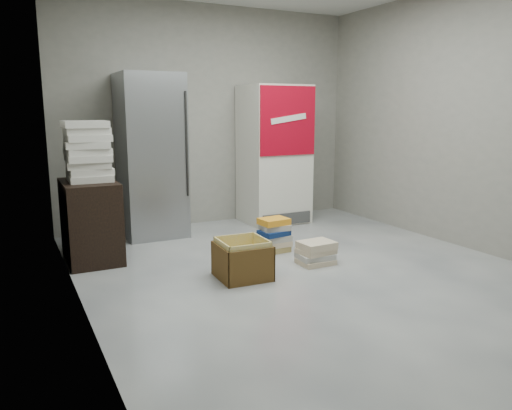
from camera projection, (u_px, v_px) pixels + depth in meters
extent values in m
plane|color=beige|center=(314.00, 275.00, 4.58)|extent=(5.00, 5.00, 0.00)
cube|color=gray|center=(210.00, 116.00, 6.50)|extent=(4.00, 0.04, 2.80)
cube|color=gray|center=(73.00, 123.00, 3.42)|extent=(0.04, 5.00, 2.80)
cube|color=gray|center=(478.00, 118.00, 5.20)|extent=(0.04, 5.00, 2.80)
cube|color=#9FA1A6|center=(151.00, 156.00, 5.86)|extent=(0.70, 0.70, 1.90)
cylinder|color=#333333|center=(187.00, 144.00, 5.66)|extent=(0.02, 0.02, 1.19)
cube|color=silver|center=(274.00, 155.00, 6.60)|extent=(0.80, 0.70, 1.80)
cube|color=#A90519|center=(288.00, 121.00, 6.20)|extent=(0.78, 0.02, 0.85)
cube|color=white|center=(289.00, 119.00, 6.19)|extent=(0.50, 0.01, 0.14)
cube|color=#3F3F3F|center=(287.00, 219.00, 6.44)|extent=(0.70, 0.02, 0.15)
cube|color=black|center=(91.00, 221.00, 4.96)|extent=(0.50, 0.80, 0.80)
cube|color=white|center=(90.00, 178.00, 4.89)|extent=(0.40, 0.40, 0.06)
cube|color=white|center=(90.00, 171.00, 4.89)|extent=(0.41, 0.41, 0.06)
cube|color=white|center=(88.00, 164.00, 4.87)|extent=(0.43, 0.43, 0.06)
cube|color=white|center=(88.00, 158.00, 4.84)|extent=(0.40, 0.40, 0.06)
cube|color=white|center=(87.00, 151.00, 4.84)|extent=(0.41, 0.41, 0.06)
cube|color=white|center=(86.00, 145.00, 4.81)|extent=(0.41, 0.41, 0.06)
cube|color=white|center=(88.00, 138.00, 4.80)|extent=(0.41, 0.41, 0.06)
cube|color=white|center=(87.00, 131.00, 4.81)|extent=(0.40, 0.40, 0.06)
cube|color=white|center=(85.00, 124.00, 4.77)|extent=(0.41, 0.41, 0.06)
cube|color=tan|center=(274.00, 249.00, 5.32)|extent=(0.30, 0.25, 0.06)
cube|color=beige|center=(276.00, 243.00, 5.31)|extent=(0.29, 0.23, 0.06)
cube|color=#B5B2AB|center=(275.00, 238.00, 5.30)|extent=(0.29, 0.23, 0.06)
cube|color=navy|center=(274.00, 233.00, 5.27)|extent=(0.32, 0.27, 0.05)
cube|color=#B5B2AB|center=(275.00, 227.00, 5.29)|extent=(0.31, 0.25, 0.06)
cube|color=orange|center=(274.00, 221.00, 5.26)|extent=(0.31, 0.25, 0.07)
cube|color=beige|center=(316.00, 261.00, 4.89)|extent=(0.33, 0.26, 0.05)
cube|color=#B5B2AB|center=(315.00, 256.00, 4.89)|extent=(0.35, 0.28, 0.05)
cube|color=beige|center=(316.00, 251.00, 4.89)|extent=(0.36, 0.29, 0.05)
cube|color=beige|center=(317.00, 245.00, 4.87)|extent=(0.35, 0.28, 0.07)
cube|color=yellow|center=(243.00, 277.00, 4.49)|extent=(0.43, 0.43, 0.01)
cube|color=brown|center=(234.00, 255.00, 4.66)|extent=(0.44, 0.03, 0.31)
cube|color=brown|center=(252.00, 268.00, 4.27)|extent=(0.44, 0.03, 0.31)
cube|color=brown|center=(220.00, 264.00, 4.38)|extent=(0.03, 0.44, 0.31)
cube|color=brown|center=(264.00, 258.00, 4.55)|extent=(0.03, 0.44, 0.31)
cube|color=yellow|center=(234.00, 253.00, 4.64)|extent=(0.40, 0.03, 0.36)
cube|color=yellow|center=(251.00, 265.00, 4.29)|extent=(0.40, 0.03, 0.36)
cube|color=yellow|center=(222.00, 261.00, 4.38)|extent=(0.03, 0.40, 0.36)
cube|color=yellow|center=(262.00, 256.00, 4.54)|extent=(0.03, 0.40, 0.36)
cylinder|color=orange|center=(318.00, 258.00, 4.97)|extent=(0.34, 0.34, 0.07)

